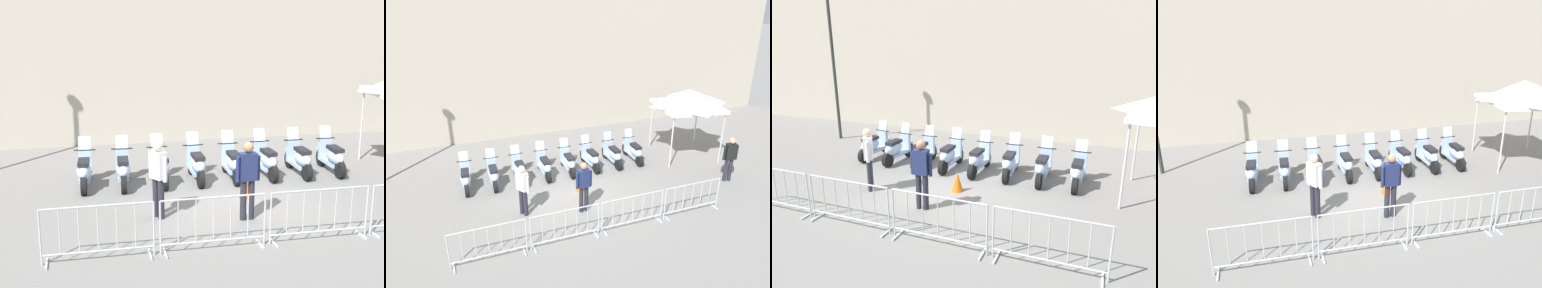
# 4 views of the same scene
# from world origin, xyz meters

# --- Properties ---
(ground_plane) EXTENTS (120.00, 120.00, 0.00)m
(ground_plane) POSITION_xyz_m (0.00, 0.00, 0.00)
(ground_plane) COLOR slate
(motorcycle_0) EXTENTS (0.58, 1.73, 1.24)m
(motorcycle_0) POSITION_xyz_m (-3.70, 1.40, 0.45)
(motorcycle_0) COLOR black
(motorcycle_0) RESTS_ON ground
(motorcycle_1) EXTENTS (0.60, 1.72, 1.24)m
(motorcycle_1) POSITION_xyz_m (-2.73, 1.50, 0.45)
(motorcycle_1) COLOR black
(motorcycle_1) RESTS_ON ground
(motorcycle_2) EXTENTS (0.69, 1.71, 1.24)m
(motorcycle_2) POSITION_xyz_m (-1.77, 1.67, 0.45)
(motorcycle_2) COLOR black
(motorcycle_2) RESTS_ON ground
(motorcycle_3) EXTENTS (0.64, 1.72, 1.24)m
(motorcycle_3) POSITION_xyz_m (-0.81, 1.84, 0.45)
(motorcycle_3) COLOR black
(motorcycle_3) RESTS_ON ground
(motorcycle_4) EXTENTS (0.62, 1.72, 1.24)m
(motorcycle_4) POSITION_xyz_m (0.14, 1.99, 0.45)
(motorcycle_4) COLOR black
(motorcycle_4) RESTS_ON ground
(motorcycle_5) EXTENTS (0.69, 1.71, 1.24)m
(motorcycle_5) POSITION_xyz_m (1.10, 2.20, 0.45)
(motorcycle_5) COLOR black
(motorcycle_5) RESTS_ON ground
(motorcycle_6) EXTENTS (0.64, 1.72, 1.24)m
(motorcycle_6) POSITION_xyz_m (2.06, 2.34, 0.45)
(motorcycle_6) COLOR black
(motorcycle_6) RESTS_ON ground
(motorcycle_7) EXTENTS (0.62, 1.72, 1.24)m
(motorcycle_7) POSITION_xyz_m (3.01, 2.50, 0.45)
(motorcycle_7) COLOR black
(motorcycle_7) RESTS_ON ground
(barrier_segment_0) EXTENTS (2.03, 0.76, 1.07)m
(barrier_segment_0) POSITION_xyz_m (-2.80, -2.72, 0.52)
(barrier_segment_0) COLOR #B2B5B7
(barrier_segment_0) RESTS_ON ground
(barrier_segment_1) EXTENTS (2.03, 0.76, 1.07)m
(barrier_segment_1) POSITION_xyz_m (-0.68, -2.35, 0.52)
(barrier_segment_1) COLOR #B2B5B7
(barrier_segment_1) RESTS_ON ground
(barrier_segment_2) EXTENTS (2.03, 0.76, 1.07)m
(barrier_segment_2) POSITION_xyz_m (1.44, -1.98, 0.52)
(barrier_segment_2) COLOR #B2B5B7
(barrier_segment_2) RESTS_ON ground
(officer_mid_plaza) EXTENTS (0.40, 0.44, 1.73)m
(officer_mid_plaza) POSITION_xyz_m (-1.76, -0.67, 0.98)
(officer_mid_plaza) COLOR #23232D
(officer_mid_plaza) RESTS_ON ground
(officer_by_barriers) EXTENTS (0.54, 0.29, 1.73)m
(officer_by_barriers) POSITION_xyz_m (0.16, -0.85, 0.98)
(officer_by_barriers) COLOR #23232D
(officer_by_barriers) RESTS_ON ground
(traffic_cone) EXTENTS (0.32, 0.32, 0.55)m
(traffic_cone) POSITION_xyz_m (0.31, 0.49, 0.28)
(traffic_cone) COLOR orange
(traffic_cone) RESTS_ON ground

